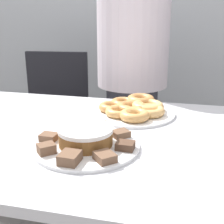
{
  "coord_description": "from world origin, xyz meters",
  "views": [
    {
      "loc": [
        0.24,
        -0.93,
        1.16
      ],
      "look_at": [
        0.01,
        0.06,
        0.82
      ],
      "focal_mm": 50.0,
      "sensor_mm": 36.0,
      "label": 1
    }
  ],
  "objects_px": {
    "frosted_cake": "(86,136)",
    "office_chair_left": "(54,130)",
    "person_standing": "(132,78)",
    "plate_donuts": "(132,113)",
    "plate_cake": "(86,146)"
  },
  "relations": [
    {
      "from": "person_standing",
      "to": "office_chair_left",
      "type": "bearing_deg",
      "value": 178.43
    },
    {
      "from": "plate_cake",
      "to": "frosted_cake",
      "type": "height_order",
      "value": "frosted_cake"
    },
    {
      "from": "frosted_cake",
      "to": "plate_donuts",
      "type": "bearing_deg",
      "value": 77.01
    },
    {
      "from": "plate_cake",
      "to": "plate_donuts",
      "type": "xyz_separation_m",
      "value": [
        0.08,
        0.34,
        0.0
      ]
    },
    {
      "from": "plate_donuts",
      "to": "frosted_cake",
      "type": "xyz_separation_m",
      "value": [
        -0.08,
        -0.34,
        0.03
      ]
    },
    {
      "from": "person_standing",
      "to": "plate_donuts",
      "type": "relative_size",
      "value": 4.47
    },
    {
      "from": "frosted_cake",
      "to": "office_chair_left",
      "type": "bearing_deg",
      "value": 119.91
    },
    {
      "from": "office_chair_left",
      "to": "person_standing",
      "type": "bearing_deg",
      "value": -9.13
    },
    {
      "from": "plate_donuts",
      "to": "frosted_cake",
      "type": "bearing_deg",
      "value": -102.99
    },
    {
      "from": "office_chair_left",
      "to": "frosted_cake",
      "type": "bearing_deg",
      "value": -67.64
    },
    {
      "from": "office_chair_left",
      "to": "plate_cake",
      "type": "bearing_deg",
      "value": -67.64
    },
    {
      "from": "frosted_cake",
      "to": "plate_cake",
      "type": "bearing_deg",
      "value": -90.0
    },
    {
      "from": "plate_cake",
      "to": "frosted_cake",
      "type": "bearing_deg",
      "value": 90.0
    },
    {
      "from": "person_standing",
      "to": "frosted_cake",
      "type": "distance_m",
      "value": 0.87
    },
    {
      "from": "person_standing",
      "to": "plate_donuts",
      "type": "height_order",
      "value": "person_standing"
    }
  ]
}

